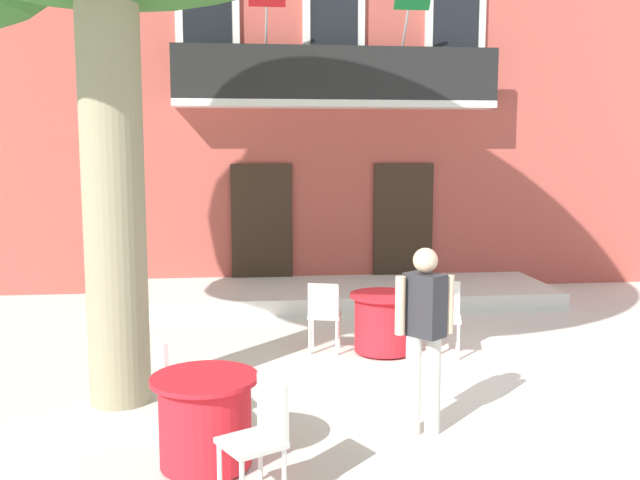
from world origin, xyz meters
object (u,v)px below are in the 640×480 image
(cafe_table_middle, at_px, (205,420))
(cafe_chair_middle_0, at_px, (174,378))
(cafe_table_near_tree, at_px, (384,322))
(cafe_chair_middle_1, at_px, (260,432))
(ground_planter_left, at_px, (105,284))
(cafe_chair_near_tree_1, at_px, (444,313))
(pedestrian_near_entrance, at_px, (424,330))
(cafe_chair_near_tree_0, at_px, (324,312))

(cafe_table_middle, height_order, cafe_chair_middle_0, cafe_chair_middle_0)
(cafe_table_near_tree, bearing_deg, cafe_chair_middle_1, -114.34)
(cafe_table_middle, distance_m, ground_planter_left, 6.52)
(cafe_chair_middle_0, relative_size, cafe_chair_middle_1, 1.00)
(cafe_chair_near_tree_1, relative_size, cafe_chair_middle_0, 1.00)
(cafe_chair_middle_0, distance_m, ground_planter_left, 5.78)
(cafe_chair_middle_0, bearing_deg, cafe_chair_middle_1, -60.64)
(cafe_chair_middle_0, bearing_deg, ground_planter_left, 106.64)
(cafe_table_near_tree, height_order, cafe_table_middle, same)
(cafe_table_middle, bearing_deg, cafe_table_near_tree, 55.47)
(pedestrian_near_entrance, bearing_deg, cafe_chair_middle_1, -143.78)
(cafe_chair_near_tree_0, relative_size, cafe_chair_middle_1, 1.00)
(cafe_chair_near_tree_0, height_order, cafe_table_middle, cafe_chair_near_tree_0)
(cafe_chair_near_tree_0, relative_size, cafe_chair_near_tree_1, 1.00)
(cafe_chair_near_tree_0, relative_size, cafe_table_middle, 1.05)
(cafe_table_near_tree, distance_m, cafe_chair_near_tree_1, 0.77)
(cafe_chair_near_tree_1, xyz_separation_m, cafe_table_middle, (-2.81, -2.88, -0.14))
(cafe_chair_near_tree_1, bearing_deg, cafe_chair_middle_0, -144.90)
(ground_planter_left, distance_m, pedestrian_near_entrance, 6.96)
(cafe_table_near_tree, bearing_deg, cafe_chair_near_tree_1, -9.47)
(cafe_table_near_tree, relative_size, cafe_chair_near_tree_1, 0.95)
(cafe_chair_middle_0, bearing_deg, pedestrian_near_entrance, -5.75)
(ground_planter_left, bearing_deg, cafe_table_middle, -72.48)
(ground_planter_left, relative_size, pedestrian_near_entrance, 0.36)
(cafe_table_middle, relative_size, pedestrian_near_entrance, 0.51)
(cafe_chair_middle_1, bearing_deg, cafe_table_near_tree, 65.66)
(cafe_table_near_tree, xyz_separation_m, cafe_chair_middle_0, (-2.38, -2.32, 0.14))
(cafe_table_near_tree, distance_m, cafe_table_middle, 3.65)
(cafe_chair_near_tree_0, bearing_deg, cafe_chair_middle_1, -103.50)
(cafe_chair_near_tree_1, relative_size, pedestrian_near_entrance, 0.54)
(cafe_table_middle, relative_size, ground_planter_left, 1.40)
(cafe_chair_middle_1, xyz_separation_m, pedestrian_near_entrance, (1.48, 1.09, 0.43))
(pedestrian_near_entrance, bearing_deg, cafe_table_middle, -166.34)
(cafe_chair_near_tree_0, relative_size, pedestrian_near_entrance, 0.54)
(cafe_chair_middle_0, bearing_deg, cafe_chair_near_tree_1, 35.10)
(cafe_chair_near_tree_1, distance_m, cafe_chair_middle_0, 3.81)
(cafe_chair_near_tree_0, xyz_separation_m, cafe_chair_middle_1, (-0.89, -3.71, 0.00))
(cafe_chair_near_tree_1, height_order, cafe_table_middle, cafe_chair_near_tree_1)
(cafe_chair_near_tree_0, xyz_separation_m, cafe_chair_middle_0, (-1.63, -2.40, 0.00))
(cafe_chair_near_tree_0, bearing_deg, cafe_chair_near_tree_1, -7.96)
(cafe_chair_middle_1, relative_size, ground_planter_left, 1.47)
(cafe_chair_middle_1, bearing_deg, pedestrian_near_entrance, 36.22)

